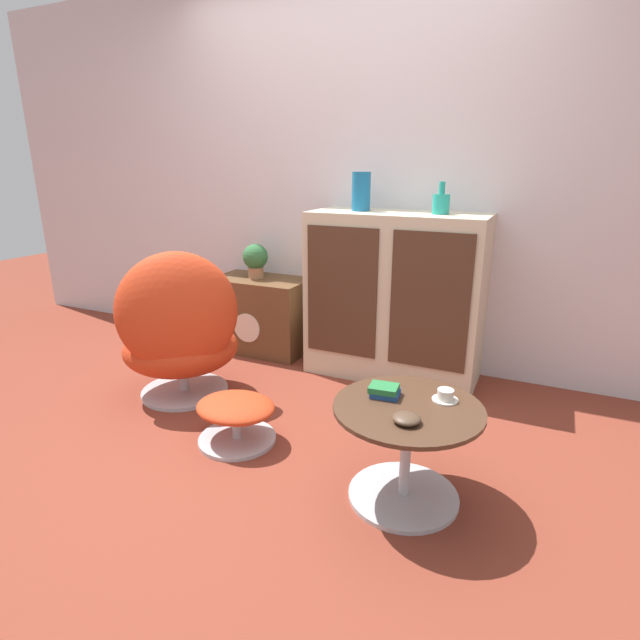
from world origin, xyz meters
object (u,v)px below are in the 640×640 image
(potted_plant, at_px, (255,259))
(coffee_table, at_px, (406,444))
(vase_leftmost, at_px, (361,191))
(egg_chair, at_px, (180,332))
(teacup, at_px, (445,396))
(vase_inner_left, at_px, (441,203))
(ottoman, at_px, (236,414))
(sideboard, at_px, (395,297))
(tv_console, at_px, (262,314))
(book_stack, at_px, (384,391))
(bowl, at_px, (407,418))

(potted_plant, bearing_deg, coffee_table, -40.19)
(coffee_table, relative_size, vase_leftmost, 2.55)
(egg_chair, relative_size, teacup, 8.59)
(teacup, bearing_deg, vase_inner_left, 105.25)
(ottoman, bearing_deg, sideboard, 68.46)
(tv_console, xyz_separation_m, coffee_table, (1.48, -1.28, -0.02))
(book_stack, bearing_deg, teacup, 15.56)
(coffee_table, bearing_deg, egg_chair, 165.95)
(vase_inner_left, distance_m, bowl, 1.56)
(sideboard, bearing_deg, vase_inner_left, 0.87)
(egg_chair, bearing_deg, potted_plant, 92.14)
(coffee_table, height_order, potted_plant, potted_plant)
(tv_console, height_order, egg_chair, egg_chair)
(sideboard, relative_size, ottoman, 2.68)
(tv_console, height_order, vase_inner_left, vase_inner_left)
(potted_plant, distance_m, teacup, 2.02)
(vase_leftmost, xyz_separation_m, vase_inner_left, (0.50, 0.00, -0.05))
(ottoman, relative_size, vase_inner_left, 2.19)
(teacup, bearing_deg, vase_leftmost, 125.62)
(tv_console, relative_size, egg_chair, 0.75)
(coffee_table, distance_m, vase_inner_left, 1.54)
(potted_plant, bearing_deg, vase_leftmost, -1.74)
(bowl, bearing_deg, tv_console, 136.87)
(vase_leftmost, bearing_deg, teacup, -54.38)
(egg_chair, xyz_separation_m, ottoman, (0.57, -0.29, -0.27))
(bowl, bearing_deg, coffee_table, 102.46)
(coffee_table, xyz_separation_m, book_stack, (-0.12, 0.05, 0.20))
(sideboard, relative_size, coffee_table, 1.82)
(tv_console, distance_m, egg_chair, 0.92)
(ottoman, relative_size, teacup, 3.83)
(vase_leftmost, relative_size, potted_plant, 0.95)
(vase_leftmost, distance_m, book_stack, 1.53)
(book_stack, relative_size, bowl, 1.23)
(egg_chair, relative_size, potted_plant, 3.68)
(sideboard, relative_size, vase_inner_left, 5.88)
(egg_chair, relative_size, book_stack, 7.00)
(coffee_table, xyz_separation_m, potted_plant, (-1.51, 1.28, 0.44))
(egg_chair, bearing_deg, vase_inner_left, 34.36)
(vase_leftmost, distance_m, vase_inner_left, 0.51)
(potted_plant, relative_size, bowl, 2.34)
(bowl, bearing_deg, potted_plant, 137.52)
(coffee_table, bearing_deg, bowl, -77.54)
(teacup, distance_m, book_stack, 0.25)
(egg_chair, distance_m, coffee_table, 1.53)
(vase_inner_left, xyz_separation_m, bowl, (0.22, -1.39, -0.69))
(sideboard, distance_m, ottoman, 1.31)
(egg_chair, xyz_separation_m, coffee_table, (1.48, -0.37, -0.16))
(egg_chair, xyz_separation_m, bowl, (1.51, -0.50, 0.03))
(vase_leftmost, bearing_deg, bowl, -62.49)
(vase_inner_left, xyz_separation_m, potted_plant, (-1.32, 0.02, -0.44))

